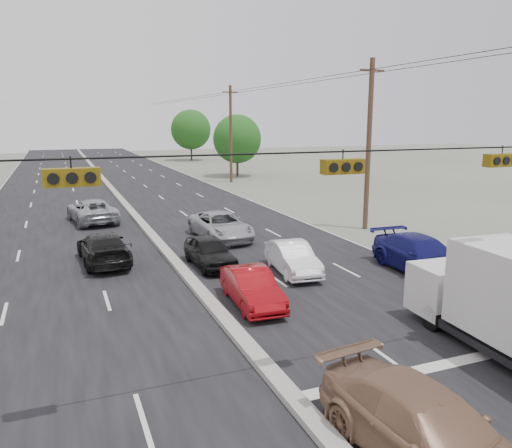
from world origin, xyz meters
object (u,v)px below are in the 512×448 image
at_px(queue_car_c, 221,226).
at_px(queue_car_d, 421,256).
at_px(utility_pole_right_c, 231,134).
at_px(oncoming_near, 103,248).
at_px(oncoming_far, 92,211).
at_px(tree_right_mid, 237,139).
at_px(queue_car_a, 210,252).
at_px(tan_sedan, 427,431).
at_px(queue_car_b, 292,258).
at_px(red_sedan, 252,288).
at_px(tree_right_far, 191,130).
at_px(utility_pole_right_b, 369,144).

height_order(queue_car_c, queue_car_d, queue_car_d).
xyz_separation_m(utility_pole_right_c, oncoming_near, (-15.51, -26.82, -4.39)).
bearing_deg(oncoming_far, tree_right_mid, -137.24).
xyz_separation_m(utility_pole_right_c, tree_right_mid, (2.50, 5.00, -0.77)).
height_order(utility_pole_right_c, oncoming_far, utility_pole_right_c).
relative_size(oncoming_near, oncoming_far, 0.92).
bearing_deg(queue_car_a, queue_car_d, -29.95).
relative_size(tan_sedan, oncoming_near, 1.02).
relative_size(queue_car_b, oncoming_far, 0.75).
relative_size(utility_pole_right_c, queue_car_c, 1.90).
bearing_deg(red_sedan, tree_right_far, 80.37).
height_order(utility_pole_right_c, red_sedan, utility_pole_right_c).
xyz_separation_m(utility_pole_right_b, oncoming_near, (-15.51, -1.82, -4.39)).
height_order(tree_right_far, red_sedan, tree_right_far).
bearing_deg(oncoming_near, queue_car_c, -161.70).
height_order(tree_right_mid, red_sedan, tree_right_mid).
xyz_separation_m(queue_car_b, oncoming_far, (-7.24, 14.71, 0.09)).
distance_m(utility_pole_right_c, oncoming_near, 31.29).
relative_size(utility_pole_right_c, red_sedan, 2.54).
xyz_separation_m(utility_pole_right_c, queue_car_a, (-11.10, -29.18, -4.43)).
distance_m(red_sedan, oncoming_far, 18.11).
distance_m(tree_right_mid, oncoming_far, 28.34).
height_order(queue_car_c, oncoming_near, queue_car_c).
height_order(tree_right_mid, tan_sedan, tree_right_mid).
xyz_separation_m(queue_car_a, oncoming_near, (-4.41, 2.37, 0.04)).
bearing_deg(tan_sedan, queue_car_a, 83.37).
relative_size(tree_right_mid, tan_sedan, 1.41).
relative_size(utility_pole_right_b, queue_car_d, 1.86).
xyz_separation_m(queue_car_b, queue_car_c, (-0.93, 7.20, 0.07)).
bearing_deg(utility_pole_right_c, queue_car_a, -110.83).
height_order(queue_car_a, queue_car_c, queue_car_c).
bearing_deg(queue_car_c, red_sedan, -104.57).
xyz_separation_m(utility_pole_right_b, utility_pole_right_c, (0.00, 25.00, 0.00)).
relative_size(utility_pole_right_b, tree_right_far, 1.23).
relative_size(red_sedan, queue_car_b, 0.98).
bearing_deg(utility_pole_right_c, utility_pole_right_b, -90.00).
height_order(utility_pole_right_b, utility_pole_right_c, same).
bearing_deg(queue_car_b, queue_car_a, 149.57).
xyz_separation_m(tan_sedan, queue_car_c, (2.10, 19.26, -0.00)).
bearing_deg(oncoming_near, red_sedan, 117.16).
bearing_deg(tan_sedan, queue_car_d, 44.02).
relative_size(tan_sedan, red_sedan, 1.28).
relative_size(red_sedan, oncoming_far, 0.73).
distance_m(queue_car_d, oncoming_near, 14.29).
relative_size(utility_pole_right_b, red_sedan, 2.54).
bearing_deg(tree_right_far, utility_pole_right_b, -93.64).
bearing_deg(utility_pole_right_c, queue_car_d, -94.94).
distance_m(tree_right_far, oncoming_near, 60.06).
distance_m(queue_car_a, queue_car_b, 3.79).
xyz_separation_m(tan_sedan, oncoming_far, (-4.21, 26.77, 0.02)).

